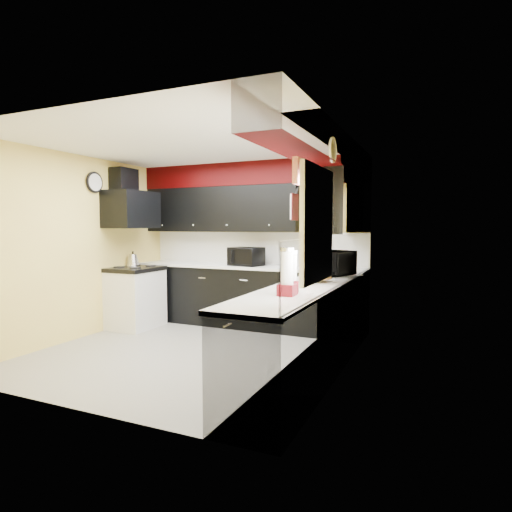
{
  "coord_description": "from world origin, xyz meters",
  "views": [
    {
      "loc": [
        2.76,
        -4.37,
        1.54
      ],
      "look_at": [
        0.54,
        0.65,
        1.15
      ],
      "focal_mm": 30.0,
      "sensor_mm": 36.0,
      "label": 1
    }
  ],
  "objects_px": {
    "microwave": "(332,263)",
    "toaster_oven": "(246,257)",
    "kettle": "(133,260)",
    "utensil_crock": "(314,262)",
    "knife_block": "(313,260)"
  },
  "relations": [
    {
      "from": "microwave",
      "to": "toaster_oven",
      "type": "bearing_deg",
      "value": 86.68
    },
    {
      "from": "microwave",
      "to": "kettle",
      "type": "xyz_separation_m",
      "value": [
        -3.2,
        0.22,
        -0.08
      ]
    },
    {
      "from": "toaster_oven",
      "to": "utensil_crock",
      "type": "relative_size",
      "value": 3.08
    },
    {
      "from": "utensil_crock",
      "to": "kettle",
      "type": "relative_size",
      "value": 0.78
    },
    {
      "from": "kettle",
      "to": "microwave",
      "type": "bearing_deg",
      "value": -3.96
    },
    {
      "from": "toaster_oven",
      "to": "knife_block",
      "type": "height_order",
      "value": "toaster_oven"
    },
    {
      "from": "utensil_crock",
      "to": "microwave",
      "type": "bearing_deg",
      "value": -60.77
    },
    {
      "from": "utensil_crock",
      "to": "knife_block",
      "type": "relative_size",
      "value": 0.71
    },
    {
      "from": "utensil_crock",
      "to": "kettle",
      "type": "distance_m",
      "value": 2.8
    },
    {
      "from": "knife_block",
      "to": "utensil_crock",
      "type": "bearing_deg",
      "value": -12.55
    },
    {
      "from": "microwave",
      "to": "utensil_crock",
      "type": "relative_size",
      "value": 3.47
    },
    {
      "from": "toaster_oven",
      "to": "utensil_crock",
      "type": "distance_m",
      "value": 1.04
    },
    {
      "from": "microwave",
      "to": "knife_block",
      "type": "bearing_deg",
      "value": 52.86
    },
    {
      "from": "utensil_crock",
      "to": "kettle",
      "type": "bearing_deg",
      "value": -167.72
    },
    {
      "from": "utensil_crock",
      "to": "knife_block",
      "type": "xyz_separation_m",
      "value": [
        -0.02,
        0.02,
        0.03
      ]
    }
  ]
}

